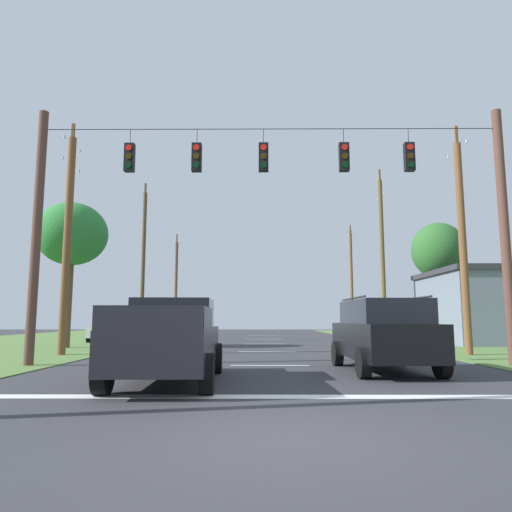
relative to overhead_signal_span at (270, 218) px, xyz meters
The scene contains 19 objects.
ground_plane 10.03m from the overhead_signal_span, 90.01° to the right, with size 120.00×120.00×0.00m, color #333338.
stop_bar_stripe 7.40m from the overhead_signal_span, 90.02° to the right, with size 12.66×0.45×0.01m, color white.
lane_dash_0 4.71m from the overhead_signal_span, 90.38° to the left, with size 0.15×2.50×0.01m, color white.
lane_dash_1 8.00m from the overhead_signal_span, 90.02° to the left, with size 0.15×2.50×0.01m, color white.
lane_dash_2 13.84m from the overhead_signal_span, 90.01° to the left, with size 0.15×2.50×0.01m, color white.
lane_dash_3 20.07m from the overhead_signal_span, 90.01° to the left, with size 0.15×2.50×0.01m, color white.
lane_dash_4 27.27m from the overhead_signal_span, 90.00° to the left, with size 0.15×2.50×0.01m, color white.
overhead_signal_span is the anchor object (origin of this frame).
pickup_truck 5.75m from the overhead_signal_span, 123.78° to the right, with size 2.45×5.47×1.95m.
suv_black 5.03m from the overhead_signal_span, 24.49° to the right, with size 2.33×4.86×2.05m.
distant_car_crossing_white 18.87m from the overhead_signal_span, 122.46° to the left, with size 2.20×4.39×1.52m.
utility_pole_mid_right 9.23m from the overhead_signal_span, 28.50° to the left, with size 0.31×1.94×9.66m.
utility_pole_far_right 18.20m from the overhead_signal_span, 64.07° to the left, with size 0.28×1.89×11.64m.
utility_pole_near_left 29.76m from the overhead_signal_span, 73.90° to the left, with size 0.26×1.96×10.22m.
utility_pole_far_left 9.36m from the overhead_signal_span, 152.62° to the left, with size 0.32×1.80×9.77m.
utility_pole_distant_right 18.30m from the overhead_signal_span, 116.42° to the left, with size 0.27×1.80×10.71m.
utility_pole_distant_left 30.73m from the overhead_signal_span, 105.58° to the left, with size 0.29×1.93×9.55m.
tree_roadside_right 13.51m from the overhead_signal_span, 138.15° to the left, with size 3.62×3.62×7.45m.
tree_roadside_far_right 18.15m from the overhead_signal_span, 52.79° to the left, with size 3.30×3.30×7.49m.
Camera 1 is at (-0.34, -5.96, 1.46)m, focal length 32.89 mm.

